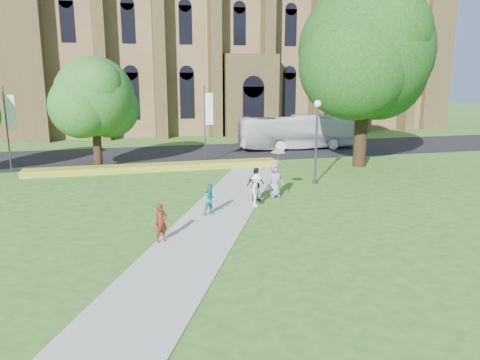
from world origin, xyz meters
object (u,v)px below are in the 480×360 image
object	(u,v)px
tour_coach	(299,132)
pedestrian_0	(161,223)
streetlamp	(317,132)
large_tree	(365,52)

from	to	relation	value
tour_coach	pedestrian_0	world-z (taller)	tour_coach
streetlamp	large_tree	xyz separation A→B (m)	(5.50, 4.50, 5.07)
streetlamp	tour_coach	xyz separation A→B (m)	(4.16, 13.60, -1.71)
streetlamp	pedestrian_0	size ratio (longest dim) A/B	3.25
tour_coach	pedestrian_0	xyz separation A→B (m)	(-14.56, -22.08, -0.73)
streetlamp	pedestrian_0	distance (m)	13.64
pedestrian_0	tour_coach	bearing A→B (deg)	28.02
large_tree	pedestrian_0	world-z (taller)	large_tree
large_tree	tour_coach	bearing A→B (deg)	98.36
large_tree	pedestrian_0	size ratio (longest dim) A/B	8.18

